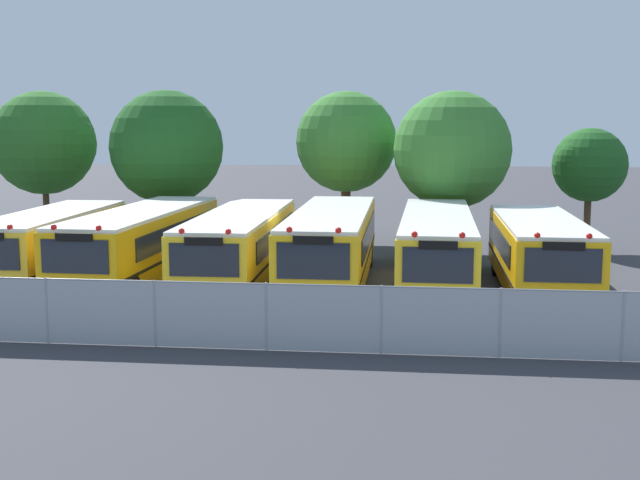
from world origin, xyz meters
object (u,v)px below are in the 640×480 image
at_px(school_bus_0, 51,243).
at_px(tree_2, 348,140).
at_px(school_bus_1, 142,242).
at_px(school_bus_2, 240,244).
at_px(school_bus_3, 332,244).
at_px(tree_4, 587,164).
at_px(tree_3, 451,151).
at_px(tree_1, 164,147).
at_px(tree_0, 48,143).
at_px(school_bus_5, 539,252).
at_px(school_bus_4, 437,247).

xyz_separation_m(school_bus_0, tree_2, (9.70, 10.62, 3.43)).
bearing_deg(tree_2, school_bus_1, -122.53).
relative_size(school_bus_2, school_bus_3, 0.96).
xyz_separation_m(school_bus_0, tree_4, (20.29, 9.28, 2.44)).
bearing_deg(tree_3, school_bus_0, -150.91).
height_order(school_bus_3, tree_1, tree_1).
relative_size(school_bus_1, school_bus_2, 1.02).
xyz_separation_m(tree_0, tree_1, (6.15, -1.39, -0.10)).
distance_m(school_bus_0, tree_4, 22.44).
bearing_deg(tree_3, school_bus_5, -71.72).
bearing_deg(tree_4, school_bus_2, -146.81).
relative_size(school_bus_3, tree_4, 2.12).
relative_size(school_bus_5, tree_0, 1.33).
height_order(school_bus_2, tree_1, tree_1).
bearing_deg(tree_2, school_bus_4, -69.12).
relative_size(school_bus_5, tree_4, 1.76).
distance_m(school_bus_2, tree_0, 15.26).
height_order(tree_0, tree_3, tree_0).
height_order(school_bus_0, school_bus_5, same).
bearing_deg(school_bus_2, tree_0, -41.31).
distance_m(school_bus_5, tree_3, 8.94).
relative_size(school_bus_2, tree_4, 2.03).
xyz_separation_m(school_bus_2, tree_2, (2.94, 10.20, 3.42)).
xyz_separation_m(school_bus_1, tree_2, (6.50, 10.19, 3.39)).
bearing_deg(school_bus_3, tree_0, -34.13).
relative_size(school_bus_3, tree_3, 1.64).
height_order(school_bus_2, school_bus_5, school_bus_2).
bearing_deg(school_bus_3, school_bus_0, 1.34).
height_order(school_bus_1, tree_4, tree_4).
distance_m(school_bus_0, tree_3, 16.67).
relative_size(school_bus_3, tree_2, 1.62).
bearing_deg(school_bus_4, tree_4, -125.73).
bearing_deg(tree_0, tree_2, 2.26).
distance_m(school_bus_0, school_bus_4, 13.61).
relative_size(school_bus_1, school_bus_3, 0.98).
bearing_deg(tree_0, school_bus_3, -33.68).
bearing_deg(school_bus_5, school_bus_4, -6.57).
bearing_deg(tree_0, tree_3, -6.29).
bearing_deg(school_bus_5, tree_1, -28.77).
bearing_deg(school_bus_4, tree_2, -67.83).
height_order(school_bus_5, tree_0, tree_0).
bearing_deg(school_bus_3, tree_4, -139.38).
distance_m(school_bus_0, school_bus_5, 16.97).
relative_size(school_bus_2, tree_0, 1.54).
height_order(tree_2, tree_4, tree_2).
relative_size(school_bus_0, tree_0, 1.32).
bearing_deg(tree_1, school_bus_0, -99.97).
distance_m(tree_1, tree_3, 12.82).
height_order(school_bus_1, school_bus_4, school_bus_1).
bearing_deg(tree_2, tree_3, -29.86).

